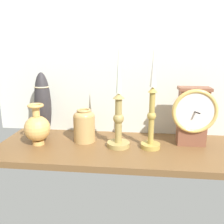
{
  "coord_description": "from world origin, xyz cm",
  "views": [
    {
      "loc": [
        5.85,
        -89.09,
        36.97
      ],
      "look_at": [
        -3.96,
        0.0,
        14.0
      ],
      "focal_mm": 38.77,
      "sensor_mm": 36.0,
      "label": 1
    }
  ],
  "objects_px": {
    "brass_vase_bulbous": "(37,128)",
    "tall_ceramic_vase": "(43,104)",
    "candlestick_tall_center": "(152,113)",
    "candlestick_tall_left": "(118,118)",
    "mantel_clock": "(193,115)",
    "brass_vase_jar": "(84,125)"
  },
  "relations": [
    {
      "from": "candlestick_tall_center",
      "to": "tall_ceramic_vase",
      "type": "bearing_deg",
      "value": 167.96
    },
    {
      "from": "brass_vase_bulbous",
      "to": "tall_ceramic_vase",
      "type": "height_order",
      "value": "tall_ceramic_vase"
    },
    {
      "from": "candlestick_tall_left",
      "to": "brass_vase_bulbous",
      "type": "relative_size",
      "value": 2.35
    },
    {
      "from": "mantel_clock",
      "to": "candlestick_tall_center",
      "type": "bearing_deg",
      "value": -162.2
    },
    {
      "from": "candlestick_tall_center",
      "to": "candlestick_tall_left",
      "type": "bearing_deg",
      "value": -178.97
    },
    {
      "from": "candlestick_tall_left",
      "to": "brass_vase_bulbous",
      "type": "distance_m",
      "value": 0.33
    },
    {
      "from": "mantel_clock",
      "to": "tall_ceramic_vase",
      "type": "xyz_separation_m",
      "value": [
        -0.63,
        0.05,
        0.02
      ]
    },
    {
      "from": "brass_vase_bulbous",
      "to": "candlestick_tall_center",
      "type": "bearing_deg",
      "value": 1.36
    },
    {
      "from": "brass_vase_bulbous",
      "to": "candlestick_tall_left",
      "type": "bearing_deg",
      "value": 1.49
    },
    {
      "from": "candlestick_tall_left",
      "to": "brass_vase_jar",
      "type": "distance_m",
      "value": 0.16
    },
    {
      "from": "candlestick_tall_left",
      "to": "brass_vase_bulbous",
      "type": "xyz_separation_m",
      "value": [
        -0.32,
        -0.01,
        -0.05
      ]
    },
    {
      "from": "candlestick_tall_center",
      "to": "brass_vase_jar",
      "type": "distance_m",
      "value": 0.28
    },
    {
      "from": "brass_vase_bulbous",
      "to": "tall_ceramic_vase",
      "type": "bearing_deg",
      "value": 97.57
    },
    {
      "from": "mantel_clock",
      "to": "brass_vase_bulbous",
      "type": "height_order",
      "value": "mantel_clock"
    },
    {
      "from": "candlestick_tall_center",
      "to": "brass_vase_jar",
      "type": "xyz_separation_m",
      "value": [
        -0.27,
        0.05,
        -0.07
      ]
    },
    {
      "from": "brass_vase_bulbous",
      "to": "tall_ceramic_vase",
      "type": "distance_m",
      "value": 0.13
    },
    {
      "from": "candlestick_tall_center",
      "to": "brass_vase_bulbous",
      "type": "relative_size",
      "value": 2.35
    },
    {
      "from": "candlestick_tall_center",
      "to": "brass_vase_bulbous",
      "type": "bearing_deg",
      "value": -178.64
    },
    {
      "from": "brass_vase_bulbous",
      "to": "brass_vase_jar",
      "type": "xyz_separation_m",
      "value": [
        0.18,
        0.06,
        0.0
      ]
    },
    {
      "from": "candlestick_tall_left",
      "to": "candlestick_tall_center",
      "type": "height_order",
      "value": "same"
    },
    {
      "from": "candlestick_tall_left",
      "to": "mantel_clock",
      "type": "bearing_deg",
      "value": 10.71
    },
    {
      "from": "brass_vase_jar",
      "to": "brass_vase_bulbous",
      "type": "bearing_deg",
      "value": -162.34
    }
  ]
}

